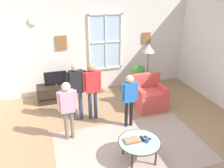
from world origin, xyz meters
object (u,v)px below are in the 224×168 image
at_px(book_stack, 132,140).
at_px(person_pink_shirt, 67,105).
at_px(tv_stand, 57,93).
at_px(remote_near_books, 147,138).
at_px(coffee_table, 139,142).
at_px(potted_plant_by_window, 138,77).
at_px(remote_near_cup, 142,138).
at_px(cup, 147,140).
at_px(television, 55,78).
at_px(armchair, 149,96).
at_px(person_blue_shirt, 129,95).
at_px(floor_lamp, 148,54).
at_px(person_black_shirt, 77,85).
at_px(person_red_shirt, 92,85).

relative_size(book_stack, person_pink_shirt, 0.20).
distance_m(tv_stand, remote_near_books, 3.25).
xyz_separation_m(coffee_table, potted_plant_by_window, (1.21, 2.89, 0.05)).
distance_m(remote_near_cup, person_pink_shirt, 1.63).
relative_size(tv_stand, coffee_table, 1.32).
xyz_separation_m(tv_stand, remote_near_cup, (1.32, -2.90, 0.19)).
bearing_deg(cup, remote_near_books, 59.14).
xyz_separation_m(tv_stand, television, (0.00, -0.00, 0.44)).
xyz_separation_m(tv_stand, coffee_table, (1.24, -2.96, 0.16)).
height_order(remote_near_cup, potted_plant_by_window, potted_plant_by_window).
bearing_deg(remote_near_cup, tv_stand, 114.51).
bearing_deg(tv_stand, book_stack, -69.15).
distance_m(armchair, person_blue_shirt, 1.20).
relative_size(armchair, floor_lamp, 0.55).
relative_size(television, coffee_table, 0.74).
height_order(cup, remote_near_books, cup).
bearing_deg(book_stack, person_black_shirt, 112.43).
distance_m(cup, person_red_shirt, 1.91).
bearing_deg(armchair, book_stack, -124.26).
xyz_separation_m(armchair, remote_near_books, (-0.90, -1.79, 0.10)).
height_order(book_stack, potted_plant_by_window, potted_plant_by_window).
height_order(cup, person_black_shirt, person_black_shirt).
height_order(armchair, person_red_shirt, person_red_shirt).
distance_m(potted_plant_by_window, floor_lamp, 1.01).
bearing_deg(person_blue_shirt, cup, -95.39).
distance_m(television, cup, 3.31).
relative_size(cup, remote_near_books, 0.63).
xyz_separation_m(book_stack, cup, (0.25, -0.11, 0.02)).
relative_size(book_stack, person_red_shirt, 0.19).
height_order(television, person_black_shirt, person_black_shirt).
relative_size(remote_near_books, person_black_shirt, 0.10).
bearing_deg(person_pink_shirt, remote_near_cup, -38.91).
relative_size(tv_stand, book_stack, 3.96).
bearing_deg(person_blue_shirt, person_black_shirt, 149.70).
relative_size(remote_near_cup, person_red_shirt, 0.10).
bearing_deg(tv_stand, remote_near_cup, -65.49).
xyz_separation_m(television, person_red_shirt, (0.76, -1.25, 0.23)).
bearing_deg(coffee_table, book_stack, 159.95).
bearing_deg(remote_near_cup, book_stack, -178.67).
bearing_deg(remote_near_books, person_black_shirt, 120.74).
xyz_separation_m(cup, person_pink_shirt, (-1.27, 1.11, 0.37)).
xyz_separation_m(coffee_table, person_pink_shirt, (-1.15, 1.05, 0.43)).
xyz_separation_m(television, remote_near_books, (1.42, -2.91, -0.25)).
distance_m(book_stack, remote_near_books, 0.32).
relative_size(tv_stand, person_pink_shirt, 0.81).
distance_m(tv_stand, floor_lamp, 2.79).
height_order(person_red_shirt, person_pink_shirt, person_red_shirt).
relative_size(remote_near_cup, person_blue_shirt, 0.11).
xyz_separation_m(book_stack, person_red_shirt, (-0.35, 1.65, 0.47)).
relative_size(remote_near_books, person_pink_shirt, 0.11).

